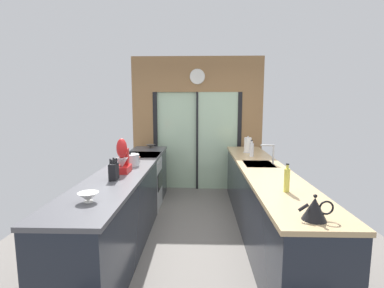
{
  "coord_description": "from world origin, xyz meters",
  "views": [
    {
      "loc": [
        0.07,
        -3.38,
        1.74
      ],
      "look_at": [
        -0.06,
        0.97,
        1.14
      ],
      "focal_mm": 26.42,
      "sensor_mm": 36.0,
      "label": 1
    }
  ],
  "objects": [
    {
      "name": "stock_pot",
      "position": [
        -0.89,
        0.37,
        1.0
      ],
      "size": [
        0.25,
        0.25,
        0.18
      ],
      "color": "#B7BABC",
      "rests_on": "left_counter_run"
    },
    {
      "name": "soap_bottle_far",
      "position": [
        0.89,
        1.12,
        1.04
      ],
      "size": [
        0.07,
        0.07,
        0.27
      ],
      "color": "silver",
      "rests_on": "right_counter_run"
    },
    {
      "name": "knife_block",
      "position": [
        -0.89,
        -0.36,
        1.02
      ],
      "size": [
        0.09,
        0.14,
        0.25
      ],
      "color": "black",
      "rests_on": "left_counter_run"
    },
    {
      "name": "sink_faucet",
      "position": [
        1.06,
        0.55,
        1.1
      ],
      "size": [
        0.19,
        0.02,
        0.28
      ],
      "color": "#B7BABC",
      "rests_on": "right_counter_run"
    },
    {
      "name": "mixing_bowl_far",
      "position": [
        -0.89,
        1.97,
        0.96
      ],
      "size": [
        0.18,
        0.18,
        0.07
      ],
      "color": "#514C47",
      "rests_on": "left_counter_run"
    },
    {
      "name": "kettle",
      "position": [
        0.89,
        -1.41,
        1.0
      ],
      "size": [
        0.26,
        0.18,
        0.19
      ],
      "color": "black",
      "rests_on": "right_counter_run"
    },
    {
      "name": "paper_towel_roll",
      "position": [
        0.89,
        1.5,
        1.05
      ],
      "size": [
        0.15,
        0.15,
        0.29
      ],
      "color": "#B7BABC",
      "rests_on": "right_counter_run"
    },
    {
      "name": "left_counter_run",
      "position": [
        -0.91,
        0.13,
        0.47
      ],
      "size": [
        0.62,
        3.8,
        0.92
      ],
      "color": "#1E232D",
      "rests_on": "ground_plane"
    },
    {
      "name": "right_counter_run",
      "position": [
        0.91,
        0.3,
        0.46
      ],
      "size": [
        0.62,
        3.8,
        0.92
      ],
      "color": "#1E232D",
      "rests_on": "ground_plane"
    },
    {
      "name": "ground_plane",
      "position": [
        0.0,
        0.6,
        -0.01
      ],
      "size": [
        5.04,
        7.6,
        0.02
      ],
      "primitive_type": "cube",
      "color": "slate"
    },
    {
      "name": "mixing_bowl_near",
      "position": [
        -0.89,
        -1.08,
        0.96
      ],
      "size": [
        0.18,
        0.18,
        0.08
      ],
      "color": "silver",
      "rests_on": "left_counter_run"
    },
    {
      "name": "back_wall_unit",
      "position": [
        0.0,
        2.4,
        1.53
      ],
      "size": [
        2.64,
        0.12,
        2.7
      ],
      "color": "olive",
      "rests_on": "ground_plane"
    },
    {
      "name": "soap_bottle_near",
      "position": [
        0.89,
        -0.74,
        1.04
      ],
      "size": [
        0.05,
        0.05,
        0.28
      ],
      "color": "#D1CC4C",
      "rests_on": "right_counter_run"
    },
    {
      "name": "oven_range",
      "position": [
        -0.91,
        1.25,
        0.46
      ],
      "size": [
        0.6,
        0.6,
        0.92
      ],
      "color": "#B7BABC",
      "rests_on": "ground_plane"
    },
    {
      "name": "stand_mixer",
      "position": [
        -0.89,
        -0.0,
        1.08
      ],
      "size": [
        0.17,
        0.27,
        0.42
      ],
      "color": "red",
      "rests_on": "left_counter_run"
    },
    {
      "name": "mixing_bowl_mid",
      "position": [
        -0.89,
        0.68,
        0.96
      ],
      "size": [
        0.14,
        0.14,
        0.06
      ],
      "color": "#BC4C38",
      "rests_on": "left_counter_run"
    }
  ]
}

